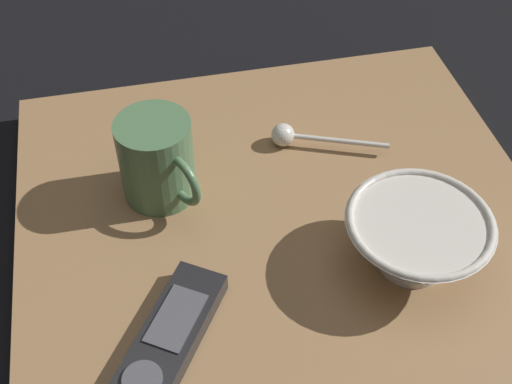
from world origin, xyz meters
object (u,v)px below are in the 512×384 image
(tv_remote_near, at_px, (167,343))
(teaspoon, at_px, (292,136))
(cereal_bowl, at_px, (416,238))
(coffee_mug, at_px, (158,160))

(tv_remote_near, bearing_deg, teaspoon, -36.31)
(cereal_bowl, relative_size, tv_remote_near, 0.88)
(teaspoon, height_order, tv_remote_near, teaspoon)
(teaspoon, xyz_separation_m, tv_remote_near, (-0.24, 0.18, -0.00))
(teaspoon, bearing_deg, coffee_mug, 105.53)
(cereal_bowl, xyz_separation_m, teaspoon, (0.20, 0.07, -0.02))
(cereal_bowl, distance_m, coffee_mug, 0.28)
(teaspoon, relative_size, tv_remote_near, 0.80)
(coffee_mug, xyz_separation_m, tv_remote_near, (-0.20, 0.02, -0.04))
(cereal_bowl, height_order, tv_remote_near, cereal_bowl)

